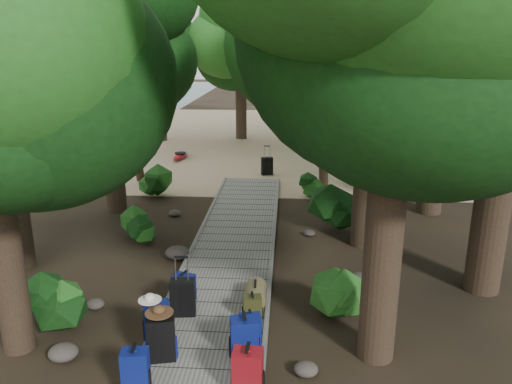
# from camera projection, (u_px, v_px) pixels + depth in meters

# --- Properties ---
(ground) EXTENTS (120.00, 120.00, 0.00)m
(ground) POSITION_uv_depth(u_px,v_px,m) (230.00, 263.00, 11.34)
(ground) COLOR #322619
(ground) RESTS_ON ground
(sand_beach) EXTENTS (40.00, 22.00, 0.02)m
(sand_beach) POSITION_uv_depth(u_px,v_px,m) (264.00, 137.00, 26.64)
(sand_beach) COLOR tan
(sand_beach) RESTS_ON ground
(boardwalk) EXTENTS (2.00, 12.00, 0.12)m
(boardwalk) POSITION_uv_depth(u_px,v_px,m) (234.00, 244.00, 12.28)
(boardwalk) COLOR gray
(boardwalk) RESTS_ON ground
(backpack_left_a) EXTENTS (0.40, 0.31, 0.70)m
(backpack_left_a) POSITION_uv_depth(u_px,v_px,m) (135.00, 369.00, 6.93)
(backpack_left_a) COLOR navy
(backpack_left_a) RESTS_ON boardwalk
(backpack_left_b) EXTENTS (0.48, 0.39, 0.78)m
(backpack_left_b) POSITION_uv_depth(u_px,v_px,m) (161.00, 336.00, 7.63)
(backpack_left_b) COLOR black
(backpack_left_b) RESTS_ON boardwalk
(backpack_left_c) EXTENTS (0.49, 0.41, 0.77)m
(backpack_left_c) POSITION_uv_depth(u_px,v_px,m) (157.00, 320.00, 8.06)
(backpack_left_c) COLOR navy
(backpack_left_c) RESTS_ON boardwalk
(backpack_left_d) EXTENTS (0.44, 0.37, 0.57)m
(backpack_left_d) POSITION_uv_depth(u_px,v_px,m) (184.00, 286.00, 9.41)
(backpack_left_d) COLOR navy
(backpack_left_d) RESTS_ON boardwalk
(backpack_right_a) EXTENTS (0.43, 0.32, 0.74)m
(backpack_right_a) POSITION_uv_depth(u_px,v_px,m) (248.00, 370.00, 6.86)
(backpack_right_a) COLOR maroon
(backpack_right_a) RESTS_ON boardwalk
(backpack_right_b) EXTENTS (0.47, 0.37, 0.76)m
(backpack_right_b) POSITION_uv_depth(u_px,v_px,m) (244.00, 337.00, 7.63)
(backpack_right_b) COLOR navy
(backpack_right_b) RESTS_ON boardwalk
(backpack_right_c) EXTENTS (0.38, 0.30, 0.57)m
(backpack_right_c) POSITION_uv_depth(u_px,v_px,m) (250.00, 328.00, 8.03)
(backpack_right_c) COLOR navy
(backpack_right_c) RESTS_ON boardwalk
(backpack_right_d) EXTENTS (0.36, 0.28, 0.49)m
(backpack_right_d) POSITION_uv_depth(u_px,v_px,m) (252.00, 307.00, 8.76)
(backpack_right_d) COLOR #363718
(backpack_right_d) RESTS_ON boardwalk
(duffel_right_khaki) EXTENTS (0.42, 0.61, 0.40)m
(duffel_right_khaki) POSITION_uv_depth(u_px,v_px,m) (255.00, 294.00, 9.29)
(duffel_right_khaki) COLOR brown
(duffel_right_khaki) RESTS_ON boardwalk
(suitcase_on_boardwalk) EXTENTS (0.46, 0.29, 0.68)m
(suitcase_on_boardwalk) POSITION_uv_depth(u_px,v_px,m) (183.00, 297.00, 8.89)
(suitcase_on_boardwalk) COLOR black
(suitcase_on_boardwalk) RESTS_ON boardwalk
(lone_suitcase_on_sand) EXTENTS (0.47, 0.35, 0.66)m
(lone_suitcase_on_sand) POSITION_uv_depth(u_px,v_px,m) (267.00, 166.00, 18.86)
(lone_suitcase_on_sand) COLOR black
(lone_suitcase_on_sand) RESTS_ON sand_beach
(hat_brown) EXTENTS (0.43, 0.43, 0.13)m
(hat_brown) POSITION_uv_depth(u_px,v_px,m) (159.00, 309.00, 7.50)
(hat_brown) COLOR #51351E
(hat_brown) RESTS_ON backpack_left_b
(hat_white) EXTENTS (0.37, 0.37, 0.12)m
(hat_white) POSITION_uv_depth(u_px,v_px,m) (150.00, 297.00, 7.90)
(hat_white) COLOR silver
(hat_white) RESTS_ON backpack_left_c
(kayak) EXTENTS (1.11, 3.59, 0.35)m
(kayak) POSITION_uv_depth(u_px,v_px,m) (180.00, 155.00, 21.52)
(kayak) COLOR maroon
(kayak) RESTS_ON sand_beach
(sun_lounger) EXTENTS (1.17, 2.15, 0.66)m
(sun_lounger) POSITION_uv_depth(u_px,v_px,m) (348.00, 155.00, 20.66)
(sun_lounger) COLOR silver
(sun_lounger) RESTS_ON sand_beach
(tree_right_a) EXTENTS (4.92, 4.92, 8.21)m
(tree_right_a) POSITION_uv_depth(u_px,v_px,m) (395.00, 97.00, 6.83)
(tree_right_a) COLOR black
(tree_right_a) RESTS_ON ground
(tree_right_c) EXTENTS (5.23, 5.23, 9.05)m
(tree_right_c) POSITION_uv_depth(u_px,v_px,m) (375.00, 56.00, 11.12)
(tree_right_c) COLOR black
(tree_right_c) RESTS_ON ground
(tree_right_d) EXTENTS (5.64, 5.64, 10.34)m
(tree_right_d) POSITION_uv_depth(u_px,v_px,m) (447.00, 29.00, 13.34)
(tree_right_d) COLOR black
(tree_right_d) RESTS_ON ground
(tree_right_e) EXTENTS (5.55, 5.55, 9.98)m
(tree_right_e) POSITION_uv_depth(u_px,v_px,m) (383.00, 37.00, 16.47)
(tree_right_e) COLOR black
(tree_right_e) RESTS_ON ground
(tree_right_f) EXTENTS (6.26, 6.26, 11.18)m
(tree_right_f) POSITION_uv_depth(u_px,v_px,m) (415.00, 22.00, 19.03)
(tree_right_f) COLOR black
(tree_right_f) RESTS_ON ground
(tree_left_c) EXTENTS (4.76, 4.76, 8.27)m
(tree_left_c) POSITION_uv_depth(u_px,v_px,m) (106.00, 69.00, 13.74)
(tree_left_c) COLOR black
(tree_left_c) RESTS_ON ground
(tree_back_a) EXTENTS (4.68, 4.68, 8.10)m
(tree_back_a) POSITION_uv_depth(u_px,v_px,m) (241.00, 59.00, 25.08)
(tree_back_a) COLOR black
(tree_back_a) RESTS_ON ground
(tree_back_b) EXTENTS (5.94, 5.94, 10.62)m
(tree_back_b) POSITION_uv_depth(u_px,v_px,m) (308.00, 33.00, 25.14)
(tree_back_b) COLOR black
(tree_back_b) RESTS_ON ground
(tree_back_c) EXTENTS (4.82, 4.82, 8.67)m
(tree_back_c) POSITION_uv_depth(u_px,v_px,m) (370.00, 53.00, 25.21)
(tree_back_c) COLOR black
(tree_back_c) RESTS_ON ground
(tree_back_d) EXTENTS (4.28, 4.28, 7.14)m
(tree_back_d) POSITION_uv_depth(u_px,v_px,m) (159.00, 69.00, 24.66)
(tree_back_d) COLOR black
(tree_back_d) RESTS_ON ground
(palm_right_a) EXTENTS (4.32, 4.32, 7.36)m
(palm_right_a) POSITION_uv_depth(u_px,v_px,m) (332.00, 79.00, 16.28)
(palm_right_a) COLOR #103A12
(palm_right_a) RESTS_ON ground
(palm_right_b) EXTENTS (4.71, 4.71, 9.11)m
(palm_right_b) POSITION_uv_depth(u_px,v_px,m) (393.00, 50.00, 19.75)
(palm_right_b) COLOR #103A12
(palm_right_b) RESTS_ON ground
(palm_right_c) EXTENTS (4.51, 4.51, 7.17)m
(palm_right_c) POSITION_uv_depth(u_px,v_px,m) (307.00, 72.00, 22.40)
(palm_right_c) COLOR #103A12
(palm_right_c) RESTS_ON ground
(palm_left_a) EXTENTS (4.23, 4.23, 6.73)m
(palm_left_a) POSITION_uv_depth(u_px,v_px,m) (127.00, 87.00, 17.13)
(palm_left_a) COLOR #103A12
(palm_left_a) RESTS_ON ground
(rock_left_a) EXTENTS (0.48, 0.43, 0.26)m
(rock_left_a) POSITION_uv_depth(u_px,v_px,m) (63.00, 352.00, 7.86)
(rock_left_a) COLOR #4C473F
(rock_left_a) RESTS_ON ground
(rock_left_b) EXTENTS (0.34, 0.31, 0.19)m
(rock_left_b) POSITION_uv_depth(u_px,v_px,m) (95.00, 304.00, 9.39)
(rock_left_b) COLOR #4C473F
(rock_left_b) RESTS_ON ground
(rock_left_c) EXTENTS (0.56, 0.50, 0.31)m
(rock_left_c) POSITION_uv_depth(u_px,v_px,m) (177.00, 253.00, 11.54)
(rock_left_c) COLOR #4C473F
(rock_left_c) RESTS_ON ground
(rock_left_d) EXTENTS (0.34, 0.31, 0.19)m
(rock_left_d) POSITION_uv_depth(u_px,v_px,m) (175.00, 213.00, 14.43)
(rock_left_d) COLOR #4C473F
(rock_left_d) RESTS_ON ground
(rock_right_a) EXTENTS (0.37, 0.34, 0.20)m
(rock_right_a) POSITION_uv_depth(u_px,v_px,m) (306.00, 369.00, 7.50)
(rock_right_a) COLOR #4C473F
(rock_right_a) RESTS_ON ground
(rock_right_b) EXTENTS (0.55, 0.49, 0.30)m
(rock_right_b) POSITION_uv_depth(u_px,v_px,m) (360.00, 280.00, 10.21)
(rock_right_b) COLOR #4C473F
(rock_right_b) RESTS_ON ground
(rock_right_c) EXTENTS (0.29, 0.27, 0.16)m
(rock_right_c) POSITION_uv_depth(u_px,v_px,m) (309.00, 233.00, 12.94)
(rock_right_c) COLOR #4C473F
(rock_right_c) RESTS_ON ground
(rock_right_d) EXTENTS (0.50, 0.45, 0.27)m
(rock_right_d) POSITION_uv_depth(u_px,v_px,m) (347.00, 204.00, 15.13)
(rock_right_d) COLOR #4C473F
(rock_right_d) RESTS_ON ground
(shrub_left_a) EXTENTS (1.13, 1.13, 1.01)m
(shrub_left_a) POSITION_uv_depth(u_px,v_px,m) (57.00, 296.00, 8.83)
(shrub_left_a) COLOR #225519
(shrub_left_a) RESTS_ON ground
(shrub_left_b) EXTENTS (0.86, 0.86, 0.77)m
(shrub_left_b) POSITION_uv_depth(u_px,v_px,m) (139.00, 228.00, 12.46)
(shrub_left_b) COLOR #225519
(shrub_left_b) RESTS_ON ground
(shrub_left_c) EXTENTS (1.08, 1.08, 0.97)m
(shrub_left_c) POSITION_uv_depth(u_px,v_px,m) (152.00, 183.00, 16.10)
(shrub_left_c) COLOR #225519
(shrub_left_c) RESTS_ON ground
(shrub_right_a) EXTENTS (1.04, 1.04, 0.94)m
(shrub_right_a) POSITION_uv_depth(u_px,v_px,m) (341.00, 294.00, 9.00)
(shrub_right_a) COLOR #225519
(shrub_right_a) RESTS_ON ground
(shrub_right_b) EXTENTS (1.42, 1.42, 1.28)m
(shrub_right_b) POSITION_uv_depth(u_px,v_px,m) (334.00, 207.00, 13.18)
(shrub_right_b) COLOR #225519
(shrub_right_b) RESTS_ON ground
(shrub_right_c) EXTENTS (0.81, 0.81, 0.73)m
(shrub_right_c) POSITION_uv_depth(u_px,v_px,m) (308.00, 186.00, 16.19)
(shrub_right_c) COLOR #225519
(shrub_right_c) RESTS_ON ground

